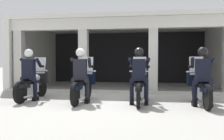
{
  "coord_description": "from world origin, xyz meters",
  "views": [
    {
      "loc": [
        1.0,
        -7.03,
        1.17
      ],
      "look_at": [
        0.0,
        0.01,
        0.94
      ],
      "focal_mm": 37.36,
      "sensor_mm": 36.0,
      "label": 1
    }
  ],
  "objects": [
    {
      "name": "motorcycle_far_right",
      "position": [
        2.51,
        -0.29,
        0.5
      ],
      "size": [
        0.62,
        2.04,
        1.35
      ],
      "rotation": [
        0.0,
        0.0,
        -0.03
      ],
      "color": "black",
      "rests_on": "ground"
    },
    {
      "name": "ground_plane",
      "position": [
        0.0,
        3.0,
        0.0
      ],
      "size": [
        80.0,
        80.0,
        0.0
      ],
      "primitive_type": "plane",
      "color": "#A8A59E"
    },
    {
      "name": "police_officer_center_left",
      "position": [
        -0.84,
        -0.53,
        0.94
      ],
      "size": [
        0.63,
        0.61,
        1.58
      ],
      "rotation": [
        0.0,
        0.0,
        -0.02
      ],
      "color": "black",
      "rests_on": "ground"
    },
    {
      "name": "police_officer_far_left",
      "position": [
        -2.51,
        -0.33,
        0.94
      ],
      "size": [
        0.63,
        0.61,
        1.58
      ],
      "rotation": [
        0.0,
        0.0,
        -0.08
      ],
      "color": "black",
      "rests_on": "ground"
    },
    {
      "name": "motorcycle_center_right",
      "position": [
        0.84,
        -0.25,
        0.5
      ],
      "size": [
        0.62,
        2.04,
        1.35
      ],
      "rotation": [
        0.0,
        0.0,
        -0.08
      ],
      "color": "black",
      "rests_on": "ground"
    },
    {
      "name": "police_officer_center_right",
      "position": [
        0.84,
        -0.54,
        0.94
      ],
      "size": [
        0.63,
        0.61,
        1.58
      ],
      "rotation": [
        0.0,
        0.0,
        -0.08
      ],
      "color": "black",
      "rests_on": "ground"
    },
    {
      "name": "motorcycle_center_left",
      "position": [
        -0.84,
        -0.25,
        0.5
      ],
      "size": [
        0.62,
        2.04,
        1.35
      ],
      "rotation": [
        0.0,
        0.0,
        -0.02
      ],
      "color": "black",
      "rests_on": "ground"
    },
    {
      "name": "police_officer_far_right",
      "position": [
        2.51,
        -0.57,
        0.94
      ],
      "size": [
        0.63,
        0.61,
        1.58
      ],
      "rotation": [
        0.0,
        0.0,
        -0.03
      ],
      "color": "black",
      "rests_on": "ground"
    },
    {
      "name": "station_building",
      "position": [
        -0.07,
        4.78,
        1.98
      ],
      "size": [
        9.39,
        5.29,
        3.08
      ],
      "color": "black",
      "rests_on": "ground"
    },
    {
      "name": "kerb_strip",
      "position": [
        -0.07,
        1.61,
        0.06
      ],
      "size": [
        8.89,
        0.24,
        0.12
      ],
      "primitive_type": "cube",
      "color": "#B7B5AD",
      "rests_on": "ground"
    },
    {
      "name": "motorcycle_far_left",
      "position": [
        -2.51,
        -0.05,
        0.5
      ],
      "size": [
        0.62,
        2.04,
        1.35
      ],
      "rotation": [
        0.0,
        0.0,
        -0.08
      ],
      "color": "black",
      "rests_on": "ground"
    }
  ]
}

